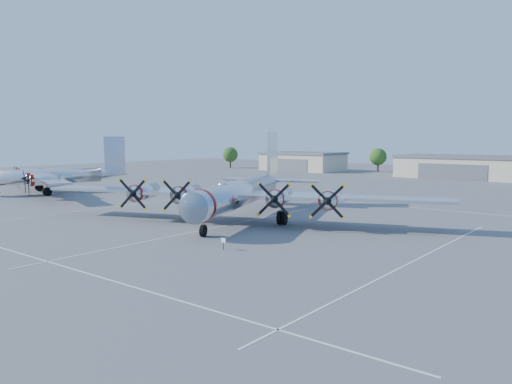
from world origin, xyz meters
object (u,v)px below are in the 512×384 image
Objects in this scene: tree_west at (378,157)px; hangar_west at (303,161)px; main_bomber_b29 at (241,219)px; bomber_west at (53,193)px; info_placard at (223,242)px; tree_far_west at (230,155)px; hangar_center at (461,167)px.

hangar_west is at bearing -158.11° from tree_west.
main_bomber_b29 is 1.27× the size of bomber_west.
tree_west is at bearing 83.92° from main_bomber_b29.
tree_west is 6.55× the size of info_placard.
main_bomber_b29 is at bearing -61.21° from hangar_west.
tree_far_west is 6.55× the size of info_placard.
main_bomber_b29 reaches higher than bomber_west.
tree_west is (45.00, 12.00, 0.00)m from tree_far_west.
tree_west reaches higher than hangar_west.
tree_west reaches higher than bomber_west.
hangar_west is at bearing 180.00° from hangar_center.
hangar_west is at bearing 109.73° from bomber_west.
hangar_center is 4.31× the size of tree_west.
tree_west is at bearing 162.18° from hangar_center.
main_bomber_b29 is at bearing -91.05° from hangar_center.
hangar_west reaches higher than main_bomber_b29.
tree_west is 0.18× the size of bomber_west.
tree_far_west is 78.39m from bomber_west.
main_bomber_b29 is at bearing -74.90° from tree_west.
hangar_center is (45.00, -0.00, -0.00)m from hangar_west.
tree_far_west is 0.18× the size of bomber_west.
hangar_west is at bearing 97.61° from main_bomber_b29.
bomber_west is at bearing -71.52° from tree_far_west.
main_bomber_b29 is at bearing 18.50° from bomber_west.
tree_west is at bearing 21.89° from hangar_west.
main_bomber_b29 is (-1.45, -79.24, -2.71)m from hangar_center.
tree_west reaches higher than main_bomber_b29.
bomber_west is at bearing -103.18° from tree_west.
tree_west is at bearing 116.26° from info_placard.
tree_far_west is at bearing 128.35° from bomber_west.
tree_far_west is 46.57m from tree_west.
info_placard is at bearing -71.89° from tree_west.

